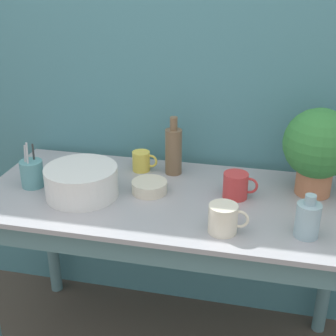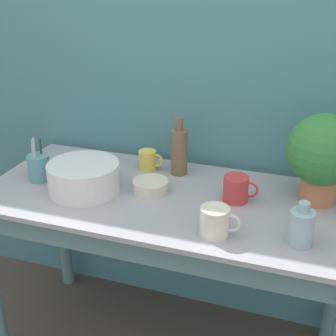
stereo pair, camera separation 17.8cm
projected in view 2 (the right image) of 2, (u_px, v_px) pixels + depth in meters
The scene contains 11 objects.
wall_back at pixel (198, 73), 2.00m from camera, with size 6.00×0.05×2.40m.
counter_table at pixel (166, 231), 1.87m from camera, with size 1.47×0.67×0.80m.
potted_plant at pixel (323, 153), 1.72m from camera, with size 0.27×0.27×0.35m.
bowl_wash_large at pixel (84, 177), 1.85m from camera, with size 0.28×0.28×0.12m.
bottle_tall at pixel (179, 151), 1.98m from camera, with size 0.07×0.07×0.25m.
bottle_short at pixel (301, 227), 1.50m from camera, with size 0.08×0.08×0.15m.
mug_yellow at pixel (148, 160), 2.04m from camera, with size 0.11×0.08×0.09m.
mug_red at pixel (236, 189), 1.78m from camera, with size 0.13×0.10×0.10m.
mug_cream at pixel (215, 222), 1.56m from camera, with size 0.14×0.10×0.10m.
bowl_small_cream at pixel (150, 186), 1.86m from camera, with size 0.14×0.14×0.05m.
utensil_cup at pixel (39, 167), 1.94m from camera, with size 0.09×0.09×0.19m.
Camera 2 is at (0.53, -1.20, 1.66)m, focal length 50.00 mm.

